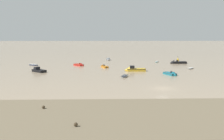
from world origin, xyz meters
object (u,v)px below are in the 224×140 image
(motorboat_moored_1, at_px, (108,60))
(rowboat_moored_5, at_px, (191,68))
(motorboat_moored_2, at_px, (171,74))
(motorboat_moored_3, at_px, (177,63))
(rowboat_moored_2, at_px, (157,62))
(motorboat_moored_4, at_px, (104,67))
(channel_buoy, at_px, (178,60))
(rowboat_moored_1, at_px, (125,76))
(motorboat_moored_6, at_px, (133,70))
(motorboat_moored_0, at_px, (37,71))
(rowboat_moored_4, at_px, (33,65))
(motorboat_moored_7, at_px, (80,65))

(motorboat_moored_1, distance_m, rowboat_moored_5, 39.72)
(motorboat_moored_2, bearing_deg, motorboat_moored_3, 140.10)
(motorboat_moored_3, bearing_deg, rowboat_moored_2, -40.57)
(rowboat_moored_5, bearing_deg, rowboat_moored_2, -118.02)
(motorboat_moored_2, xyz_separation_m, motorboat_moored_3, (9.63, 28.52, 0.07))
(motorboat_moored_4, bearing_deg, channel_buoy, -78.28)
(rowboat_moored_1, distance_m, motorboat_moored_3, 38.60)
(motorboat_moored_1, distance_m, channel_buoy, 30.56)
(motorboat_moored_6, bearing_deg, motorboat_moored_1, -77.00)
(rowboat_moored_1, height_order, rowboat_moored_2, rowboat_moored_1)
(motorboat_moored_1, xyz_separation_m, motorboat_moored_6, (7.35, -33.67, 0.11))
(motorboat_moored_0, bearing_deg, motorboat_moored_3, -113.91)
(motorboat_moored_2, height_order, rowboat_moored_5, motorboat_moored_2)
(motorboat_moored_1, bearing_deg, motorboat_moored_3, 62.13)
(motorboat_moored_3, xyz_separation_m, rowboat_moored_4, (-54.85, -4.16, -0.14))
(motorboat_moored_1, xyz_separation_m, rowboat_moored_4, (-28.00, -17.64, -0.11))
(rowboat_moored_2, xyz_separation_m, rowboat_moored_4, (-48.19, -9.84, 0.03))
(motorboat_moored_2, bearing_deg, rowboat_moored_5, 121.39)
(motorboat_moored_6, height_order, channel_buoy, channel_buoy)
(rowboat_moored_4, height_order, channel_buoy, channel_buoy)
(motorboat_moored_2, height_order, motorboat_moored_7, motorboat_moored_2)
(rowboat_moored_5, bearing_deg, motorboat_moored_0, -40.37)
(motorboat_moored_3, bearing_deg, motorboat_moored_2, 71.26)
(motorboat_moored_3, bearing_deg, motorboat_moored_6, 45.89)
(motorboat_moored_1, height_order, motorboat_moored_7, motorboat_moored_1)
(motorboat_moored_0, distance_m, rowboat_moored_4, 17.43)
(motorboat_moored_0, relative_size, motorboat_moored_7, 1.22)
(rowboat_moored_4, distance_m, rowboat_moored_5, 56.32)
(rowboat_moored_1, xyz_separation_m, rowboat_moored_2, (16.33, 36.69, -0.02))
(rowboat_moored_5, bearing_deg, channel_buoy, -143.34)
(rowboat_moored_2, height_order, motorboat_moored_2, motorboat_moored_2)
(motorboat_moored_3, distance_m, motorboat_moored_4, 30.60)
(rowboat_moored_2, bearing_deg, motorboat_moored_2, 16.34)
(motorboat_moored_1, bearing_deg, motorboat_moored_2, 21.09)
(motorboat_moored_6, bearing_deg, motorboat_moored_7, -37.09)
(motorboat_moored_0, distance_m, motorboat_moored_6, 29.54)
(motorboat_moored_3, bearing_deg, channel_buoy, -108.41)
(motorboat_moored_4, bearing_deg, motorboat_moored_1, -26.33)
(motorboat_moored_0, distance_m, channel_buoy, 61.29)
(motorboat_moored_7, bearing_deg, motorboat_moored_2, 8.75)
(rowboat_moored_2, bearing_deg, rowboat_moored_4, -57.16)
(motorboat_moored_1, bearing_deg, rowboat_moored_4, -58.99)
(rowboat_moored_4, xyz_separation_m, channel_buoy, (58.44, 14.99, 0.30))
(motorboat_moored_0, distance_m, motorboat_moored_2, 40.21)
(rowboat_moored_1, xyz_separation_m, motorboat_moored_7, (-14.47, 24.74, 0.07))
(motorboat_moored_3, distance_m, motorboat_moored_6, 28.07)
(motorboat_moored_0, height_order, rowboat_moored_2, motorboat_moored_0)
(motorboat_moored_4, xyz_separation_m, motorboat_moored_6, (9.14, -9.42, 0.18))
(rowboat_moored_2, relative_size, motorboat_moored_7, 0.70)
(motorboat_moored_7, bearing_deg, rowboat_moored_5, 33.67)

